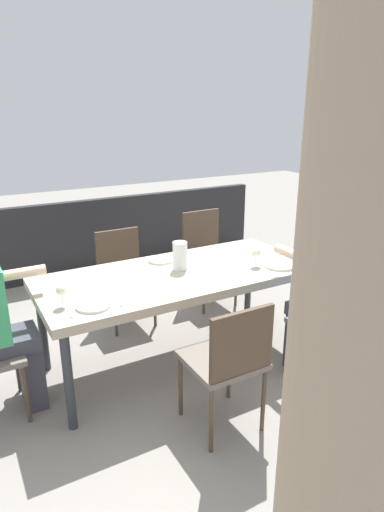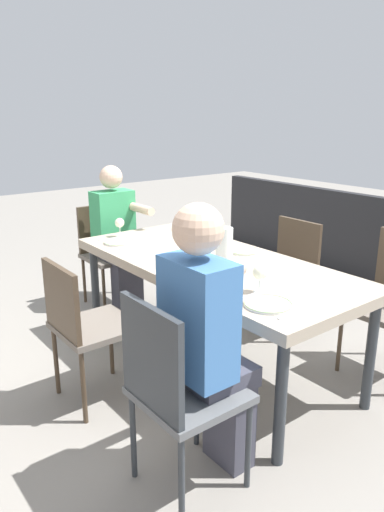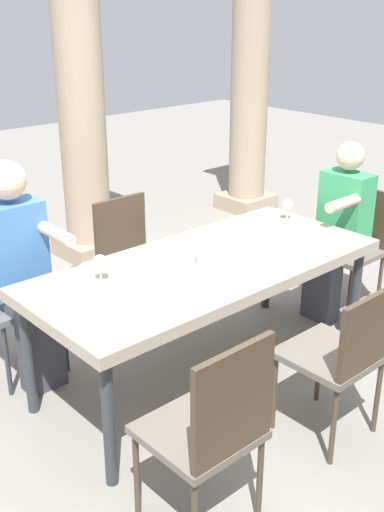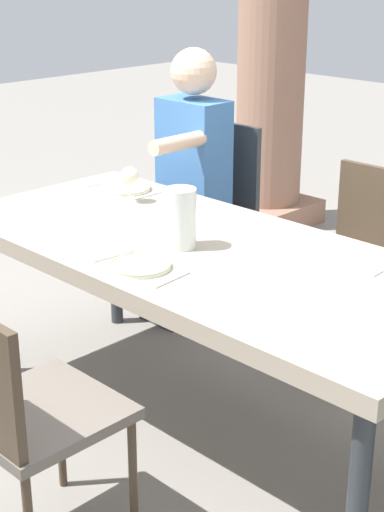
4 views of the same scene
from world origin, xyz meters
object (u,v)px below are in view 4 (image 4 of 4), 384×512
object	(u,v)px
chair_mid_north	(361,254)
plate_0	(124,188)
chair_mid_south	(19,407)
stone_column_near	(273,22)
chair_west_north	(211,204)
wine_glass_0	(130,177)
diner_man_white	(185,178)
dining_table	(201,262)
plate_1	(141,266)
water_pitcher	(181,221)

from	to	relation	value
chair_mid_north	plate_0	xyz separation A→B (m)	(-0.87, -0.60, 0.24)
chair_mid_south	stone_column_near	world-z (taller)	stone_column_near
chair_west_north	wine_glass_0	world-z (taller)	chair_west_north
plate_0	diner_man_white	bearing A→B (deg)	94.19
plate_0	wine_glass_0	size ratio (longest dim) A/B	1.60
dining_table	diner_man_white	distance (m)	1.05
chair_mid_north	stone_column_near	xyz separation A→B (m)	(-1.56, 1.25, 0.81)
wine_glass_0	plate_1	xyz separation A→B (m)	(0.60, -0.47, -0.10)
chair_west_north	stone_column_near	distance (m)	1.61
dining_table	chair_mid_south	bearing A→B (deg)	-82.62
stone_column_near	plate_1	size ratio (longest dim) A/B	12.80
plate_0	plate_1	size ratio (longest dim) A/B	1.15
wine_glass_0	water_pitcher	distance (m)	0.60
chair_west_north	water_pitcher	xyz separation A→B (m)	(0.74, -0.94, 0.30)
wine_glass_0	stone_column_near	bearing A→B (deg)	113.66
chair_west_north	diner_man_white	size ratio (longest dim) A/B	0.71
chair_mid_north	stone_column_near	bearing A→B (deg)	141.42
chair_mid_south	diner_man_white	bearing A→B (deg)	119.92
chair_mid_south	water_pitcher	xyz separation A→B (m)	(-0.16, 0.82, 0.34)
dining_table	water_pitcher	size ratio (longest dim) A/B	9.53
dining_table	chair_west_north	size ratio (longest dim) A/B	2.20
diner_man_white	water_pitcher	world-z (taller)	diner_man_white
water_pitcher	diner_man_white	bearing A→B (deg)	134.64
chair_west_north	chair_mid_north	xyz separation A→B (m)	(0.91, -0.01, -0.03)
chair_mid_south	water_pitcher	world-z (taller)	water_pitcher
chair_mid_south	stone_column_near	distance (m)	3.48
stone_column_near	water_pitcher	distance (m)	2.63
chair_west_north	water_pitcher	size ratio (longest dim) A/B	4.34
chair_mid_south	plate_0	bearing A→B (deg)	127.11
diner_man_white	water_pitcher	distance (m)	1.06
chair_mid_north	plate_0	distance (m)	1.09
diner_man_white	plate_0	bearing A→B (deg)	-85.81
dining_table	chair_west_north	world-z (taller)	chair_west_north
dining_table	water_pitcher	xyz separation A→B (m)	(-0.05, -0.05, 0.16)
chair_west_north	water_pitcher	world-z (taller)	water_pitcher
dining_table	plate_1	bearing A→B (deg)	-89.17
stone_column_near	plate_1	distance (m)	2.88
stone_column_near	plate_1	world-z (taller)	stone_column_near
dining_table	chair_mid_north	bearing A→B (deg)	82.63
dining_table	water_pitcher	bearing A→B (deg)	-132.92
water_pitcher	wine_glass_0	bearing A→B (deg)	156.97
chair_west_north	plate_0	xyz separation A→B (m)	(0.03, -0.60, 0.22)
chair_west_north	stone_column_near	world-z (taller)	stone_column_near
chair_mid_north	chair_west_north	bearing A→B (deg)	179.58
chair_mid_south	wine_glass_0	distance (m)	1.32
chair_mid_north	chair_mid_south	xyz separation A→B (m)	(0.00, -1.75, -0.01)
chair_west_north	chair_mid_south	world-z (taller)	chair_west_north
chair_mid_north	water_pitcher	xyz separation A→B (m)	(-0.16, -0.93, 0.33)
chair_west_north	diner_man_white	bearing A→B (deg)	-89.14
plate_1	diner_man_white	bearing A→B (deg)	128.75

